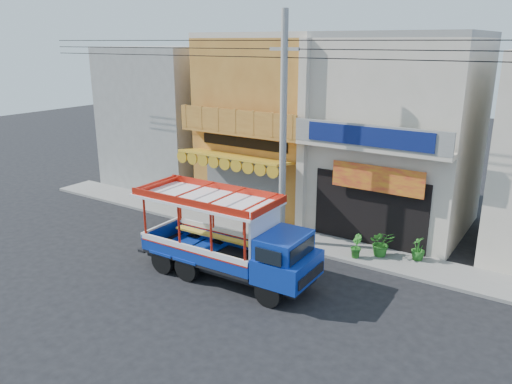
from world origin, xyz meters
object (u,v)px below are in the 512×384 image
Objects in this scene: songthaew_truck at (238,242)px; potted_plant_b at (356,246)px; potted_plant_a at (382,243)px; green_sign at (166,196)px; utility_pole at (287,120)px; potted_plant_c at (418,248)px.

potted_plant_b is (2.64, 3.86, -0.90)m from songthaew_truck.
potted_plant_b is at bearing -167.57° from potted_plant_a.
potted_plant_b is at bearing -4.72° from green_sign.
utility_pole is at bearing 163.53° from potted_plant_a.
potted_plant_b is (-0.75, -0.66, -0.06)m from potted_plant_a.
utility_pole is 30.61× the size of green_sign.
utility_pole reaches higher than potted_plant_c.
utility_pole is at bearing 66.65° from potted_plant_b.
potted_plant_a is at bearing -1.04° from green_sign.
songthaew_truck is 9.15m from green_sign.
potted_plant_b is at bearing -66.67° from potted_plant_c.
green_sign is 11.18m from potted_plant_a.
potted_plant_b is (2.97, 0.17, -4.47)m from utility_pole.
utility_pole is 8.79m from green_sign.
songthaew_truck is 6.45× the size of potted_plant_a.
green_sign is 1.01× the size of potted_plant_c.
green_sign reaches higher than potted_plant_c.
songthaew_truck is 4.76m from potted_plant_b.
utility_pole is at bearing -80.45° from potted_plant_c.
songthaew_truck reaches higher than potted_plant_a.
utility_pole is 4.28× the size of songthaew_truck.
songthaew_truck is 7.14× the size of green_sign.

